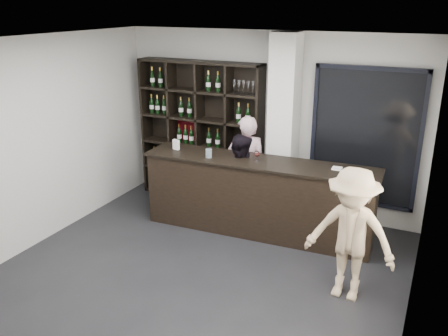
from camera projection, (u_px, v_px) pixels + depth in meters
The scene contains 12 objects.
floor at pixel (186, 287), 5.83m from camera, with size 5.00×5.50×0.01m, color black.
wine_shelf at pixel (200, 132), 8.07m from camera, with size 2.20×0.35×2.40m, color black, non-canonical shape.
structural_column at pixel (283, 129), 7.30m from camera, with size 0.40×0.40×2.90m, color silver.
glass_panel at pixel (365, 138), 7.02m from camera, with size 1.60×0.08×2.10m.
tasting_counter at pixel (258, 197), 7.03m from camera, with size 3.44×0.71×1.14m.
taster_pink at pixel (246, 167), 7.50m from camera, with size 0.61×0.40×1.66m, color #C89FAC.
taster_black at pixel (240, 181), 7.19m from camera, with size 0.71×0.56×1.47m, color black.
customer at pixel (350, 235), 5.38m from camera, with size 1.04×0.60×1.61m, color tan.
wine_glass at pixel (257, 156), 6.77m from camera, with size 0.08×0.08×0.18m, color white, non-canonical shape.
spit_cup at pixel (209, 153), 6.97m from camera, with size 0.10×0.10×0.13m, color #ACC2D1.
napkin_stack at pixel (337, 168), 6.49m from camera, with size 0.13×0.13×0.02m, color white.
card_stand at pixel (176, 145), 7.34m from camera, with size 0.10×0.05×0.15m, color white.
Camera 1 is at (2.58, -4.32, 3.31)m, focal length 38.00 mm.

